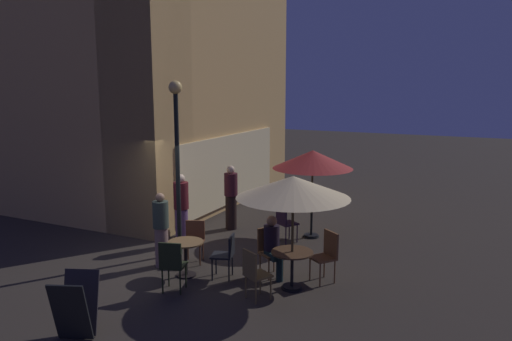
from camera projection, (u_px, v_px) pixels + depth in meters
ground_plane at (168, 260)px, 10.83m from camera, size 60.00×60.00×0.00m
cafe_building at (155, 63)px, 14.42m from camera, size 8.13×6.68×8.87m
street_lamp_near_corner at (177, 140)px, 10.75m from camera, size 0.29×0.29×3.91m
menu_sandwich_board at (76, 307)px, 7.43m from camera, size 0.82×0.76×0.98m
cafe_table_0 at (312, 216)px, 12.37m from camera, size 0.66×0.66×0.78m
cafe_table_1 at (292, 261)px, 9.22m from camera, size 0.79×0.79×0.74m
cafe_table_2 at (186, 251)px, 9.86m from camera, size 0.72×0.72×0.72m
patio_umbrella_0 at (313, 160)px, 12.11m from camera, size 1.99×1.99×2.22m
patio_umbrella_1 at (293, 188)px, 8.97m from camera, size 2.11×2.11×2.18m
cafe_chair_0 at (285, 221)px, 11.95m from camera, size 0.58×0.58×0.88m
cafe_chair_1 at (327, 252)px, 9.58m from camera, size 0.60×0.60×1.00m
cafe_chair_2 at (269, 247)px, 9.91m from camera, size 0.58×0.58×0.98m
cafe_chair_3 at (254, 271)px, 8.73m from camera, size 0.55×0.55×0.94m
cafe_chair_4 at (227, 252)px, 9.73m from camera, size 0.53×0.53×0.89m
cafe_chair_5 at (194, 237)px, 10.67m from camera, size 0.54×0.54×0.89m
cafe_chair_6 at (172, 262)px, 9.04m from camera, size 0.53×0.53×1.00m
patron_seated_0 at (273, 243)px, 9.76m from camera, size 0.47×0.51×1.26m
patron_standing_1 at (181, 209)px, 11.74m from camera, size 0.36×0.36×1.73m
patron_standing_2 at (161, 230)px, 10.34m from camera, size 0.33×0.33×1.60m
patron_standing_3 at (231, 197)px, 13.00m from camera, size 0.35×0.35×1.72m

